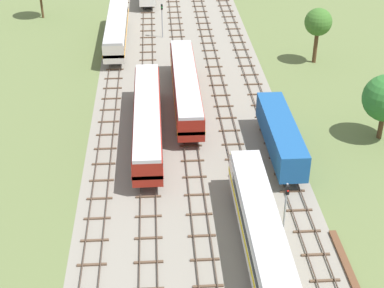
{
  "coord_description": "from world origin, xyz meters",
  "views": [
    {
      "loc": [
        -3.41,
        -19.5,
        32.64
      ],
      "look_at": [
        0.0,
        32.48,
        1.5
      ],
      "focal_mm": 55.0,
      "sensor_mm": 36.0,
      "label": 1
    }
  ],
  "objects_px": {
    "diesel_railcar_centre_nearest": "(262,232)",
    "signal_post_near": "(286,205)",
    "passenger_coach_centre_left_midfar": "(185,85)",
    "signal_post_nearest": "(162,16)",
    "passenger_coach_left_mid": "(147,117)",
    "freight_boxcar_centre_right_near": "(281,134)",
    "diesel_railcar_far_left_far": "(117,28)"
  },
  "relations": [
    {
      "from": "diesel_railcar_far_left_far",
      "to": "signal_post_near",
      "type": "xyz_separation_m",
      "value": [
        15.98,
        -45.94,
        0.93
      ]
    },
    {
      "from": "passenger_coach_left_mid",
      "to": "signal_post_nearest",
      "type": "height_order",
      "value": "signal_post_nearest"
    },
    {
      "from": "passenger_coach_centre_left_midfar",
      "to": "diesel_railcar_far_left_far",
      "type": "distance_m",
      "value": 22.35
    },
    {
      "from": "passenger_coach_left_mid",
      "to": "signal_post_near",
      "type": "distance_m",
      "value": 21.01
    },
    {
      "from": "diesel_railcar_far_left_far",
      "to": "signal_post_nearest",
      "type": "relative_size",
      "value": 3.81
    },
    {
      "from": "diesel_railcar_centre_nearest",
      "to": "signal_post_nearest",
      "type": "relative_size",
      "value": 3.81
    },
    {
      "from": "freight_boxcar_centre_right_near",
      "to": "signal_post_near",
      "type": "bearing_deg",
      "value": -99.74
    },
    {
      "from": "passenger_coach_left_mid",
      "to": "diesel_railcar_far_left_far",
      "type": "height_order",
      "value": "same"
    },
    {
      "from": "freight_boxcar_centre_right_near",
      "to": "passenger_coach_left_mid",
      "type": "xyz_separation_m",
      "value": [
        -13.7,
        4.27,
        0.16
      ]
    },
    {
      "from": "passenger_coach_centre_left_midfar",
      "to": "signal_post_near",
      "type": "relative_size",
      "value": 3.95
    },
    {
      "from": "passenger_coach_centre_left_midfar",
      "to": "signal_post_nearest",
      "type": "height_order",
      "value": "signal_post_nearest"
    },
    {
      "from": "freight_boxcar_centre_right_near",
      "to": "signal_post_near",
      "type": "distance_m",
      "value": 13.58
    },
    {
      "from": "signal_post_near",
      "to": "diesel_railcar_far_left_far",
      "type": "bearing_deg",
      "value": 109.18
    },
    {
      "from": "signal_post_nearest",
      "to": "passenger_coach_left_mid",
      "type": "bearing_deg",
      "value": -94.2
    },
    {
      "from": "diesel_railcar_centre_nearest",
      "to": "signal_post_nearest",
      "type": "height_order",
      "value": "signal_post_nearest"
    },
    {
      "from": "diesel_railcar_centre_nearest",
      "to": "passenger_coach_left_mid",
      "type": "xyz_separation_m",
      "value": [
        -9.13,
        19.84,
        0.02
      ]
    },
    {
      "from": "diesel_railcar_centre_nearest",
      "to": "freight_boxcar_centre_right_near",
      "type": "distance_m",
      "value": 16.22
    },
    {
      "from": "passenger_coach_left_mid",
      "to": "signal_post_nearest",
      "type": "relative_size",
      "value": 4.09
    },
    {
      "from": "diesel_railcar_centre_nearest",
      "to": "signal_post_near",
      "type": "xyz_separation_m",
      "value": [
        2.28,
        2.23,
        0.93
      ]
    },
    {
      "from": "passenger_coach_centre_left_midfar",
      "to": "signal_post_nearest",
      "type": "relative_size",
      "value": 4.09
    },
    {
      "from": "passenger_coach_centre_left_midfar",
      "to": "signal_post_nearest",
      "type": "distance_m",
      "value": 23.28
    },
    {
      "from": "diesel_railcar_centre_nearest",
      "to": "freight_boxcar_centre_right_near",
      "type": "relative_size",
      "value": 1.46
    },
    {
      "from": "diesel_railcar_centre_nearest",
      "to": "signal_post_near",
      "type": "distance_m",
      "value": 3.32
    },
    {
      "from": "signal_post_nearest",
      "to": "signal_post_near",
      "type": "distance_m",
      "value": 49.55
    },
    {
      "from": "diesel_railcar_centre_nearest",
      "to": "diesel_railcar_far_left_far",
      "type": "bearing_deg",
      "value": 105.88
    },
    {
      "from": "freight_boxcar_centre_right_near",
      "to": "passenger_coach_centre_left_midfar",
      "type": "relative_size",
      "value": 0.64
    },
    {
      "from": "freight_boxcar_centre_right_near",
      "to": "passenger_coach_left_mid",
      "type": "relative_size",
      "value": 0.64
    },
    {
      "from": "diesel_railcar_centre_nearest",
      "to": "signal_post_near",
      "type": "height_order",
      "value": "signal_post_near"
    },
    {
      "from": "passenger_coach_left_mid",
      "to": "signal_post_near",
      "type": "bearing_deg",
      "value": -57.05
    },
    {
      "from": "diesel_railcar_centre_nearest",
      "to": "signal_post_nearest",
      "type": "bearing_deg",
      "value": 97.66
    },
    {
      "from": "diesel_railcar_centre_nearest",
      "to": "passenger_coach_left_mid",
      "type": "relative_size",
      "value": 0.93
    },
    {
      "from": "diesel_railcar_far_left_far",
      "to": "signal_post_near",
      "type": "bearing_deg",
      "value": -70.82
    }
  ]
}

